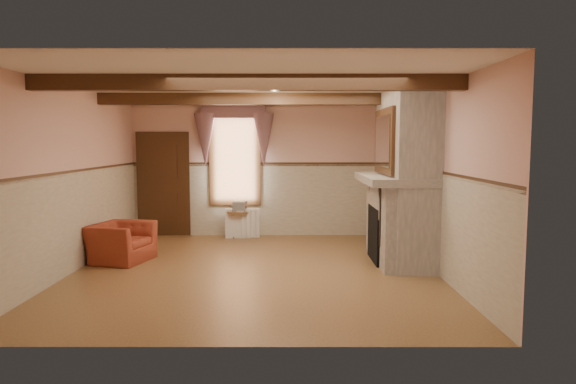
{
  "coord_description": "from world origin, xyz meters",
  "views": [
    {
      "loc": [
        0.52,
        -7.74,
        1.95
      ],
      "look_at": [
        0.51,
        0.8,
        1.13
      ],
      "focal_mm": 32.0,
      "sensor_mm": 36.0,
      "label": 1
    }
  ],
  "objects_px": {
    "side_table": "(238,224)",
    "bowl": "(396,173)",
    "mantel_clock": "(385,167)",
    "oil_lamp": "(389,165)",
    "armchair": "(120,242)",
    "radiator": "(242,223)"
  },
  "relations": [
    {
      "from": "armchair",
      "to": "oil_lamp",
      "type": "xyz_separation_m",
      "value": [
        4.49,
        0.51,
        1.24
      ]
    },
    {
      "from": "armchair",
      "to": "mantel_clock",
      "type": "xyz_separation_m",
      "value": [
        4.49,
        0.83,
        1.2
      ]
    },
    {
      "from": "oil_lamp",
      "to": "radiator",
      "type": "bearing_deg",
      "value": 148.8
    },
    {
      "from": "mantel_clock",
      "to": "oil_lamp",
      "type": "relative_size",
      "value": 0.86
    },
    {
      "from": "side_table",
      "to": "mantel_clock",
      "type": "relative_size",
      "value": 2.29
    },
    {
      "from": "side_table",
      "to": "mantel_clock",
      "type": "distance_m",
      "value": 3.29
    },
    {
      "from": "bowl",
      "to": "armchair",
      "type": "bearing_deg",
      "value": 179.22
    },
    {
      "from": "radiator",
      "to": "oil_lamp",
      "type": "relative_size",
      "value": 2.5
    },
    {
      "from": "armchair",
      "to": "bowl",
      "type": "relative_size",
      "value": 2.53
    },
    {
      "from": "side_table",
      "to": "bowl",
      "type": "bearing_deg",
      "value": -38.07
    },
    {
      "from": "mantel_clock",
      "to": "oil_lamp",
      "type": "bearing_deg",
      "value": -90.0
    },
    {
      "from": "armchair",
      "to": "oil_lamp",
      "type": "distance_m",
      "value": 4.69
    },
    {
      "from": "armchair",
      "to": "radiator",
      "type": "relative_size",
      "value": 1.39
    },
    {
      "from": "oil_lamp",
      "to": "mantel_clock",
      "type": "bearing_deg",
      "value": 90.0
    },
    {
      "from": "side_table",
      "to": "radiator",
      "type": "relative_size",
      "value": 0.79
    },
    {
      "from": "radiator",
      "to": "armchair",
      "type": "bearing_deg",
      "value": -135.55
    },
    {
      "from": "radiator",
      "to": "bowl",
      "type": "relative_size",
      "value": 1.82
    },
    {
      "from": "armchair",
      "to": "radiator",
      "type": "xyz_separation_m",
      "value": [
        1.82,
        2.13,
        -0.02
      ]
    },
    {
      "from": "armchair",
      "to": "radiator",
      "type": "bearing_deg",
      "value": -25.68
    },
    {
      "from": "armchair",
      "to": "radiator",
      "type": "distance_m",
      "value": 2.8
    },
    {
      "from": "bowl",
      "to": "oil_lamp",
      "type": "relative_size",
      "value": 1.37
    },
    {
      "from": "side_table",
      "to": "bowl",
      "type": "xyz_separation_m",
      "value": [
        2.76,
        -2.17,
        1.19
      ]
    }
  ]
}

